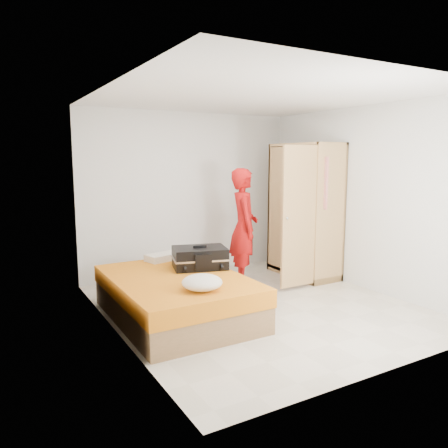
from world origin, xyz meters
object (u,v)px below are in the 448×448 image
wardrobe (304,214)px  person (244,227)px  bed (177,297)px  suitcase (200,258)px  round_cushion (202,282)px

wardrobe → person: bearing=175.4°
bed → wardrobe: size_ratio=0.96×
person → suitcase: person is taller
wardrobe → person: wardrobe is taller
wardrobe → person: (-1.07, 0.09, -0.13)m
wardrobe → suitcase: wardrobe is taller
bed → person: 1.75m
person → round_cushion: (-1.42, -1.42, -0.28)m
wardrobe → suitcase: bearing=-167.0°
bed → person: size_ratio=1.17×
suitcase → bed: bearing=-135.7°
round_cushion → person: bearing=45.1°
round_cushion → suitcase: bearing=64.8°
bed → round_cushion: 0.71m
person → suitcase: bearing=141.8°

